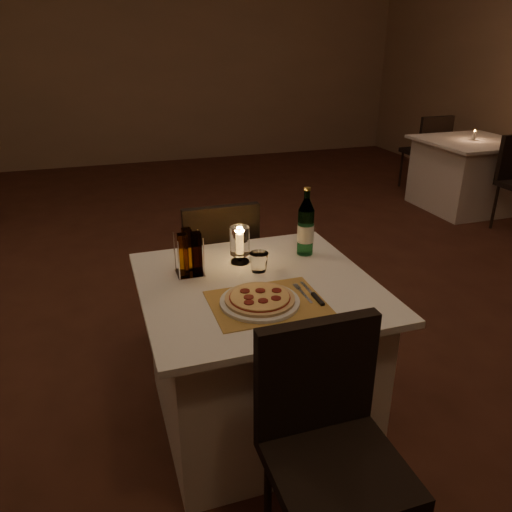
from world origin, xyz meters
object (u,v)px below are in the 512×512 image
object	(u,v)px
chair_near	(327,430)
pizza	(260,298)
neighbor_table_right	(467,174)
main_table	(257,354)
plate	(260,302)
water_bottle	(306,228)
tumbler	(259,262)
hurricane_candle	(240,242)
chair_far	(218,260)

from	to	relation	value
chair_near	pizza	xyz separation A→B (m)	(-0.05, 0.53, 0.22)
neighbor_table_right	main_table	bearing A→B (deg)	-142.54
pizza	neighbor_table_right	distance (m)	4.19
main_table	chair_near	world-z (taller)	chair_near
pizza	plate	bearing A→B (deg)	72.71
water_bottle	tumbler	bearing A→B (deg)	-156.82
tumbler	hurricane_candle	world-z (taller)	hurricane_candle
chair_far	neighbor_table_right	bearing A→B (deg)	28.49
pizza	neighbor_table_right	bearing A→B (deg)	39.01
chair_near	neighbor_table_right	world-z (taller)	chair_near
neighbor_table_right	plate	bearing A→B (deg)	-140.99
pizza	water_bottle	size ratio (longest dim) A/B	0.84
pizza	chair_near	bearing A→B (deg)	-84.65
chair_near	water_bottle	world-z (taller)	water_bottle
chair_far	pizza	size ratio (longest dim) A/B	3.21
pizza	hurricane_candle	size ratio (longest dim) A/B	1.57
chair_far	plate	size ratio (longest dim) A/B	2.81
chair_far	tumbler	bearing A→B (deg)	-85.67
plate	tumbler	bearing A→B (deg)	72.18
chair_near	neighbor_table_right	bearing A→B (deg)	44.71
main_table	hurricane_candle	distance (m)	0.53
chair_near	tumbler	bearing A→B (deg)	86.88
tumbler	neighbor_table_right	xyz separation A→B (m)	(3.15, 2.33, -0.41)
tumbler	hurricane_candle	bearing A→B (deg)	115.03
tumbler	pizza	bearing A→B (deg)	-107.82
hurricane_candle	neighbor_table_right	distance (m)	3.92
chair_far	main_table	bearing A→B (deg)	-90.00
main_table	water_bottle	distance (m)	0.64
chair_far	tumbler	size ratio (longest dim) A/B	10.24
pizza	hurricane_candle	distance (m)	0.42
hurricane_candle	main_table	bearing A→B (deg)	-87.66
main_table	chair_near	bearing A→B (deg)	-90.00
main_table	tumbler	xyz separation A→B (m)	(0.05, 0.12, 0.41)
hurricane_candle	chair_far	bearing A→B (deg)	88.86
chair_near	chair_far	xyz separation A→B (m)	(0.00, 1.43, 0.00)
chair_near	plate	world-z (taller)	chair_near
chair_far	pizza	xyz separation A→B (m)	(-0.05, -0.89, 0.22)
tumbler	neighbor_table_right	size ratio (longest dim) A/B	0.09
plate	neighbor_table_right	size ratio (longest dim) A/B	0.32
pizza	water_bottle	world-z (taller)	water_bottle
plate	pizza	world-z (taller)	pizza
pizza	tumbler	xyz separation A→B (m)	(0.10, 0.30, 0.02)
plate	hurricane_candle	distance (m)	0.43
chair_far	neighbor_table_right	world-z (taller)	chair_far
chair_near	water_bottle	bearing A→B (deg)	71.17
chair_near	tumbler	size ratio (longest dim) A/B	10.24
main_table	chair_far	size ratio (longest dim) A/B	1.11
plate	hurricane_candle	bearing A→B (deg)	84.42
tumbler	water_bottle	size ratio (longest dim) A/B	0.26
pizza	water_bottle	distance (m)	0.57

